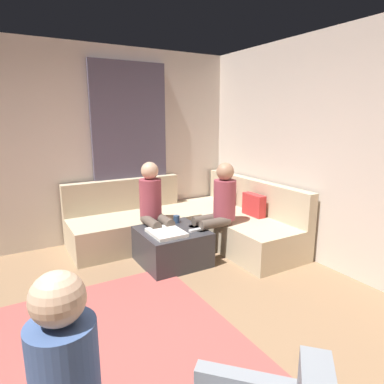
% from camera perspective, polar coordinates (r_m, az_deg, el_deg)
% --- Properties ---
extents(wall_left, '(0.12, 6.00, 2.70)m').
position_cam_1_polar(wall_left, '(4.80, -25.68, 6.67)').
color(wall_left, beige).
rests_on(wall_left, ground_plane).
extents(curtain_panel, '(0.06, 1.10, 2.50)m').
position_cam_1_polar(curtain_panel, '(4.99, -10.38, 6.74)').
color(curtain_panel, '#595166').
rests_on(curtain_panel, ground_plane).
extents(area_rug, '(2.60, 2.20, 0.01)m').
position_cam_1_polar(area_rug, '(2.73, -14.56, -27.72)').
color(area_rug, '#AD4C47').
rests_on(area_rug, ground_plane).
extents(sectional_couch, '(2.10, 2.55, 0.87)m').
position_cam_1_polar(sectional_couch, '(4.75, -0.14, -5.33)').
color(sectional_couch, '#C6B593').
rests_on(sectional_couch, ground_plane).
extents(ottoman, '(0.76, 0.76, 0.42)m').
position_cam_1_polar(ottoman, '(4.14, -3.43, -9.18)').
color(ottoman, '#333338').
rests_on(ottoman, ground_plane).
extents(folded_blanket, '(0.44, 0.36, 0.04)m').
position_cam_1_polar(folded_blanket, '(3.93, -4.39, -6.86)').
color(folded_blanket, white).
rests_on(folded_blanket, ottoman).
extents(coffee_mug, '(0.08, 0.08, 0.10)m').
position_cam_1_polar(coffee_mug, '(4.32, -2.65, -4.62)').
color(coffee_mug, '#334C72').
rests_on(coffee_mug, ottoman).
extents(game_remote, '(0.05, 0.15, 0.02)m').
position_cam_1_polar(game_remote, '(4.01, 0.52, -6.50)').
color(game_remote, white).
rests_on(game_remote, ottoman).
extents(person_on_couch_back, '(0.30, 0.60, 1.20)m').
position_cam_1_polar(person_on_couch_back, '(4.20, 4.46, -2.44)').
color(person_on_couch_back, brown).
rests_on(person_on_couch_back, ground_plane).
extents(person_on_couch_side, '(0.60, 0.30, 1.20)m').
position_cam_1_polar(person_on_couch_side, '(4.24, -6.53, -2.33)').
color(person_on_couch_side, brown).
rests_on(person_on_couch_side, ground_plane).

